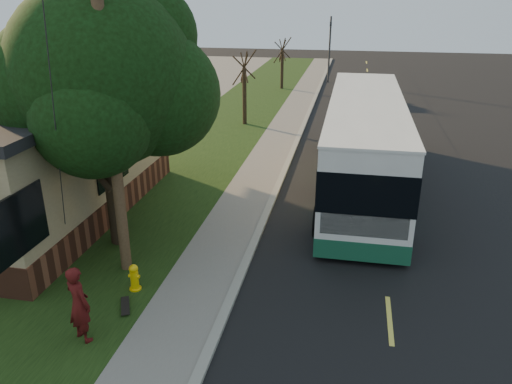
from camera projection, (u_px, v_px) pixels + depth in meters
ground at (230, 302)px, 12.87m from camera, size 120.00×120.00×0.00m
road at (377, 179)px, 21.26m from camera, size 8.00×80.00×0.01m
curb at (284, 172)px, 21.94m from camera, size 0.25×80.00×0.12m
sidewalk at (262, 171)px, 22.13m from camera, size 2.00×80.00×0.08m
grass_verge at (186, 166)px, 22.75m from camera, size 5.00×80.00×0.07m
fire_hydrant at (134, 277)px, 13.16m from camera, size 0.32×0.32×0.74m
utility_pole at (109, 111)px, 12.62m from camera, size 2.86×3.21×9.07m
leafy_tree at (106, 78)px, 14.08m from camera, size 6.30×6.00×7.80m
bare_tree_near at (244, 89)px, 29.06m from camera, size 1.38×1.21×4.31m
bare_tree_far at (282, 64)px, 39.95m from camera, size 1.38×1.21×4.03m
traffic_signal at (330, 45)px, 42.54m from camera, size 0.18×0.22×5.50m
transit_bus at (364, 141)px, 19.77m from camera, size 3.06×13.26×3.58m
skateboarder at (79, 304)px, 11.07m from camera, size 0.81×0.71×1.86m
skateboard_main at (125, 306)px, 12.49m from camera, size 0.53×0.82×0.08m
dumpster at (14, 190)px, 18.44m from camera, size 1.55×1.38×1.14m
distant_car at (365, 93)px, 35.33m from camera, size 1.98×4.29×1.42m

